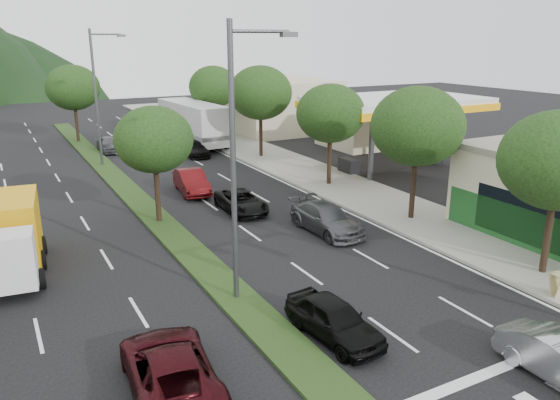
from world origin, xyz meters
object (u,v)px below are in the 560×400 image
a_frame_sign (560,283)px  motorhome (193,123)px  tree_med_near (154,140)px  car_queue_b (326,218)px  tree_r_e (213,87)px  car_queue_c (192,182)px  tree_r_c (330,113)px  tree_med_far (73,88)px  streetlight_near (238,152)px  car_queue_f (195,149)px  car_queue_e (108,144)px  streetlight_mid (98,91)px  box_truck (11,239)px  car_queue_a (334,319)px  tree_r_a (559,161)px  tree_r_d (260,93)px  tree_r_b (417,126)px  suv_maroon (170,369)px  car_queue_d (241,201)px

a_frame_sign → motorhome: bearing=101.1°
tree_med_near → car_queue_b: tree_med_near is taller
tree_r_e → car_queue_c: size_ratio=1.52×
tree_r_c → tree_med_far: 26.83m
tree_r_e → streetlight_near: size_ratio=0.67×
car_queue_f → motorhome: size_ratio=0.41×
car_queue_b → car_queue_e: (-5.44, 25.53, -0.05)m
streetlight_mid → tree_r_c: bearing=-47.8°
car_queue_e → box_truck: bearing=-109.7°
car_queue_c → car_queue_a: bearing=-89.1°
streetlight_near → car_queue_b: 9.55m
tree_r_a → tree_r_c: (0.00, 16.00, -0.07)m
tree_r_c → car_queue_f: tree_r_c is taller
tree_r_d → tree_med_near: (-12.00, -12.00, -0.75)m
car_queue_a → car_queue_b: size_ratio=0.81×
tree_r_b → streetlight_near: size_ratio=0.69×
tree_r_a → tree_med_far: tree_med_far is taller
tree_r_c → car_queue_e: 21.33m
tree_r_c → tree_r_a: bearing=-90.0°
tree_med_near → suv_maroon: 15.17m
tree_r_a → car_queue_e: (-10.45, 34.14, -4.17)m
tree_r_a → tree_r_d: size_ratio=0.93×
car_queue_c → car_queue_e: bearing=103.4°
tree_r_e → car_queue_f: bearing=-123.5°
tree_r_b → car_queue_f: (-4.54, 21.14, -4.43)m
car_queue_a → a_frame_sign: a_frame_sign is taller
car_queue_e → motorhome: 7.59m
tree_med_near → car_queue_f: (7.46, 15.14, -3.82)m
tree_r_c → tree_r_e: bearing=90.0°
tree_med_far → car_queue_d: (4.59, -26.38, -4.41)m
tree_r_e → box_truck: 31.79m
car_queue_f → car_queue_c: bearing=-108.4°
car_queue_a → car_queue_c: size_ratio=0.88×
tree_r_c → tree_r_d: (0.00, 10.00, 0.43)m
streetlight_near → car_queue_f: size_ratio=2.39×
streetlight_near → suv_maroon: (-4.06, -4.19, -4.89)m
streetlight_mid → tree_r_b: bearing=-60.7°
streetlight_mid → car_queue_f: 8.79m
tree_med_near → suv_maroon: bearing=-105.2°
tree_r_b → suv_maroon: 18.36m
car_queue_a → streetlight_near: bearing=104.7°
car_queue_d → box_truck: bearing=-164.0°
a_frame_sign → tree_med_far: bearing=112.7°
car_queue_c → motorhome: (5.54, 15.01, 1.30)m
streetlight_near → car_queue_e: size_ratio=2.61×
tree_med_near → car_queue_b: size_ratio=1.25×
car_queue_a → car_queue_e: car_queue_a is taller
motorhome → a_frame_sign: bearing=-91.2°
tree_r_a → streetlight_near: 12.48m
tree_r_b → box_truck: 19.64m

